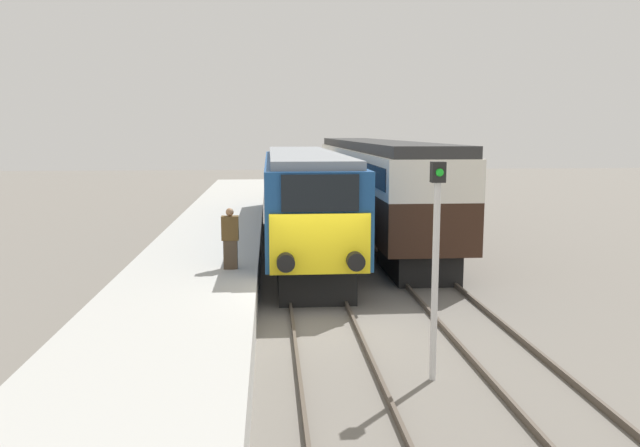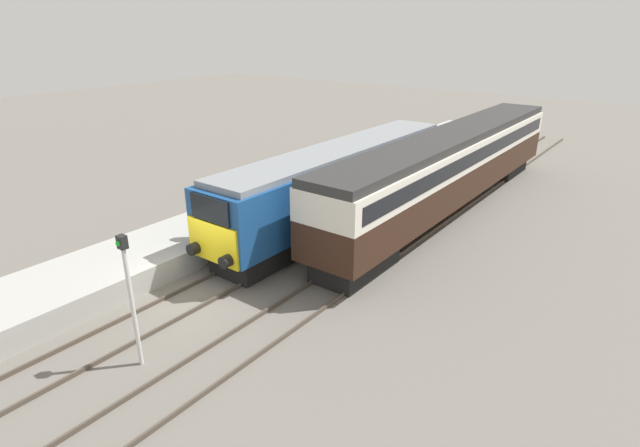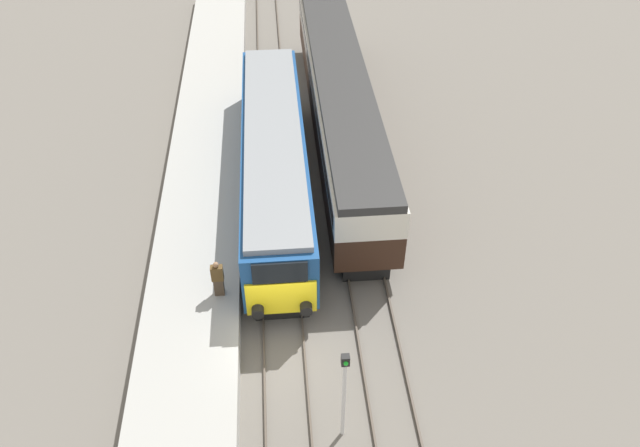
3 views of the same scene
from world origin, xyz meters
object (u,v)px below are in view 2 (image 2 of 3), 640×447
passenger_carriage (451,163)px  signal_post (130,291)px  person_on_platform (197,220)px  locomotive (341,180)px

passenger_carriage → signal_post: passenger_carriage is taller
person_on_platform → passenger_carriage: bearing=63.7°
person_on_platform → locomotive: bearing=71.4°
locomotive → passenger_carriage: size_ratio=0.75×
person_on_platform → signal_post: 6.82m
passenger_carriage → person_on_platform: size_ratio=13.47×
locomotive → passenger_carriage: (3.40, 4.73, 0.36)m
locomotive → person_on_platform: bearing=-108.6°
passenger_carriage → person_on_platform: 12.79m
passenger_carriage → signal_post: size_ratio=5.44×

